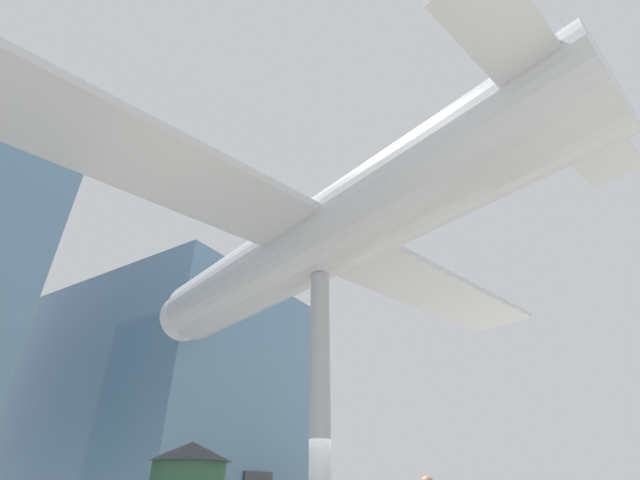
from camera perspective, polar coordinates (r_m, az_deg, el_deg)
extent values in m
cube|color=slate|center=(25.06, -19.54, -20.01)|extent=(10.41, 12.36, 10.94)
cube|color=#383A3F|center=(26.57, -17.40, -7.80)|extent=(0.36, 11.74, 0.60)
cylinder|color=#999EA3|center=(9.60, 0.00, -21.57)|extent=(0.45, 0.45, 6.16)
cylinder|color=#B2B7BC|center=(11.01, 0.00, 0.00)|extent=(5.85, 13.63, 2.03)
cube|color=#B2B7BC|center=(11.01, 0.00, 0.00)|extent=(18.73, 7.57, 0.18)
cube|color=#B2B7BC|center=(8.61, 28.89, 16.20)|extent=(6.07, 2.69, 0.18)
cube|color=#B2B7BC|center=(9.24, 27.42, 20.15)|extent=(0.49, 1.11, 1.71)
cone|color=#B2B7BC|center=(16.65, -17.18, -9.53)|extent=(1.92, 1.39, 1.73)
sphere|color=black|center=(17.21, -18.16, -10.05)|extent=(0.44, 0.44, 0.44)
cone|color=#2D2D33|center=(5.34, -16.74, -25.39)|extent=(0.89, 0.89, 0.19)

